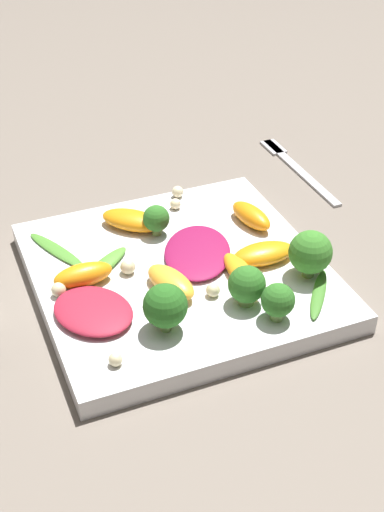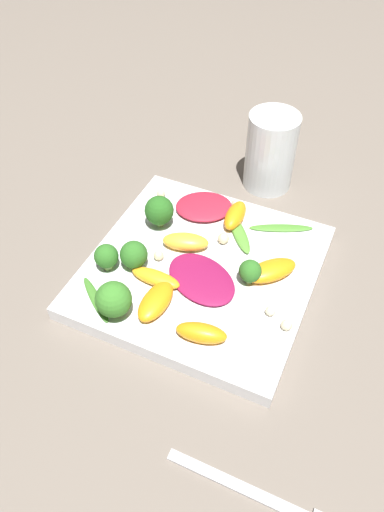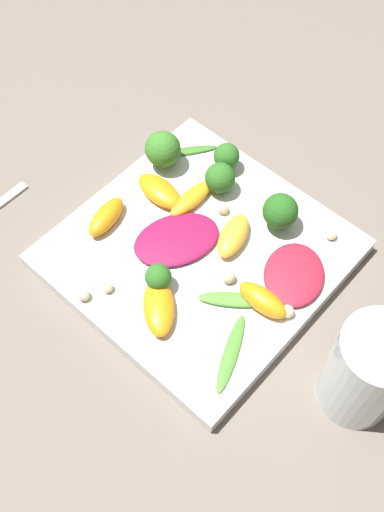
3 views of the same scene
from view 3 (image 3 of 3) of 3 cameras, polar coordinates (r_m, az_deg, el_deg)
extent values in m
plane|color=#6B6056|center=(0.68, 0.67, -0.19)|extent=(2.40, 2.40, 0.00)
cube|color=white|center=(0.67, 0.68, 0.27)|extent=(0.28, 0.28, 0.02)
cylinder|color=white|center=(0.58, 16.33, -10.51)|extent=(0.07, 0.07, 0.12)
ellipsoid|color=maroon|center=(0.67, -1.47, 1.60)|extent=(0.12, 0.10, 0.01)
ellipsoid|color=maroon|center=(0.65, 9.69, -1.73)|extent=(0.10, 0.09, 0.01)
ellipsoid|color=orange|center=(0.70, -0.06, 5.50)|extent=(0.07, 0.02, 0.02)
ellipsoid|color=#FCAD33|center=(0.66, 3.94, 1.96)|extent=(0.07, 0.05, 0.02)
ellipsoid|color=orange|center=(0.70, -3.10, 6.20)|extent=(0.03, 0.07, 0.02)
ellipsoid|color=orange|center=(0.68, -8.19, 3.72)|extent=(0.06, 0.04, 0.02)
ellipsoid|color=orange|center=(0.62, -3.20, -4.83)|extent=(0.07, 0.07, 0.02)
ellipsoid|color=orange|center=(0.63, 6.73, -4.18)|extent=(0.03, 0.06, 0.02)
cylinder|color=#7A9E51|center=(0.64, -2.92, -2.83)|extent=(0.01, 0.01, 0.01)
sphere|color=#2D6B23|center=(0.62, -2.97, -2.22)|extent=(0.03, 0.03, 0.03)
cylinder|color=#84AD5B|center=(0.73, -2.73, 9.11)|extent=(0.01, 0.01, 0.02)
sphere|color=#387A28|center=(0.72, -2.79, 10.15)|extent=(0.04, 0.04, 0.04)
cylinder|color=#84AD5B|center=(0.68, 8.22, 3.33)|extent=(0.01, 0.01, 0.02)
sphere|color=#26601E|center=(0.67, 8.42, 4.27)|extent=(0.04, 0.04, 0.04)
cylinder|color=#84AD5B|center=(0.73, 3.25, 8.71)|extent=(0.01, 0.01, 0.01)
sphere|color=#2D6B23|center=(0.72, 3.31, 9.49)|extent=(0.03, 0.03, 0.03)
cylinder|color=#7A9E51|center=(0.71, 2.64, 6.64)|extent=(0.02, 0.02, 0.01)
sphere|color=#2D6B23|center=(0.70, 2.69, 7.46)|extent=(0.04, 0.04, 0.04)
ellipsoid|color=#47842D|center=(0.61, 3.73, -9.24)|extent=(0.09, 0.05, 0.00)
ellipsoid|color=#518E33|center=(0.63, 3.97, -4.17)|extent=(0.06, 0.07, 0.01)
ellipsoid|color=#3D7528|center=(0.75, -0.57, 9.97)|extent=(0.07, 0.06, 0.00)
sphere|color=beige|center=(0.69, 2.97, 4.55)|extent=(0.01, 0.01, 0.01)
sphere|color=beige|center=(0.63, 9.23, -5.07)|extent=(0.01, 0.01, 0.01)
sphere|color=beige|center=(0.64, 3.49, -1.98)|extent=(0.02, 0.02, 0.02)
sphere|color=beige|center=(0.64, -8.09, -2.96)|extent=(0.01, 0.01, 0.01)
sphere|color=beige|center=(0.64, -10.32, -3.66)|extent=(0.01, 0.01, 0.01)
sphere|color=beige|center=(0.69, 13.14, 2.00)|extent=(0.01, 0.01, 0.01)
camera|label=1|loc=(0.82, 49.74, 33.51)|focal=50.00mm
camera|label=2|loc=(0.64, -50.16, 36.42)|focal=35.00mm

